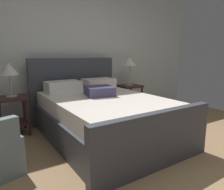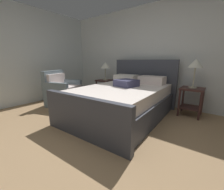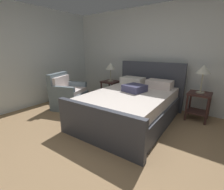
{
  "view_description": "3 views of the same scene",
  "coord_description": "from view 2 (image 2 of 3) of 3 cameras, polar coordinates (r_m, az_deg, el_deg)",
  "views": [
    {
      "loc": [
        -1.69,
        -1.29,
        1.24
      ],
      "look_at": [
        -0.27,
        1.01,
        0.71
      ],
      "focal_mm": 33.41,
      "sensor_mm": 36.0,
      "label": 1
    },
    {
      "loc": [
        1.33,
        -1.08,
        1.13
      ],
      "look_at": [
        -0.06,
        0.77,
        0.59
      ],
      "focal_mm": 22.89,
      "sensor_mm": 36.0,
      "label": 2
    },
    {
      "loc": [
        1.32,
        -1.43,
        1.48
      ],
      "look_at": [
        -0.49,
        1.05,
        0.59
      ],
      "focal_mm": 25.51,
      "sensor_mm": 36.0,
      "label": 3
    }
  ],
  "objects": [
    {
      "name": "wall_back",
      "position": [
        3.97,
        17.95,
        14.54
      ],
      "size": [
        5.72,
        0.12,
        2.52
      ],
      "primitive_type": "cube",
      "color": "silver",
      "rests_on": "ground"
    },
    {
      "name": "bed",
      "position": [
        3.01,
        4.56,
        -1.87
      ],
      "size": [
        1.7,
        2.32,
        1.17
      ],
      "color": "#3C3F49",
      "rests_on": "ground"
    },
    {
      "name": "table_lamp_left",
      "position": [
        4.22,
        -2.73,
        11.56
      ],
      "size": [
        0.27,
        0.27,
        0.51
      ],
      "color": "#B7B293",
      "rests_on": "nightstand_left"
    },
    {
      "name": "armchair",
      "position": [
        3.97,
        -19.11,
        1.15
      ],
      "size": [
        0.92,
        0.92,
        0.9
      ],
      "color": "slate",
      "rests_on": "ground"
    },
    {
      "name": "nightstand_left",
      "position": [
        4.28,
        -2.64,
        3.49
      ],
      "size": [
        0.44,
        0.44,
        0.6
      ],
      "color": "#412622",
      "rests_on": "ground"
    },
    {
      "name": "nightstand_right",
      "position": [
        3.42,
        29.13,
        -0.73
      ],
      "size": [
        0.44,
        0.44,
        0.6
      ],
      "color": "#412622",
      "rests_on": "ground"
    },
    {
      "name": "ground_plane",
      "position": [
        2.05,
        -12.51,
        -20.83
      ],
      "size": [
        5.6,
        5.22,
        0.02
      ],
      "primitive_type": "cube",
      "color": "#A07D57"
    },
    {
      "name": "table_lamp_right",
      "position": [
        3.34,
        30.44,
        10.52
      ],
      "size": [
        0.28,
        0.28,
        0.58
      ],
      "color": "#B7B293",
      "rests_on": "nightstand_right"
    }
  ]
}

